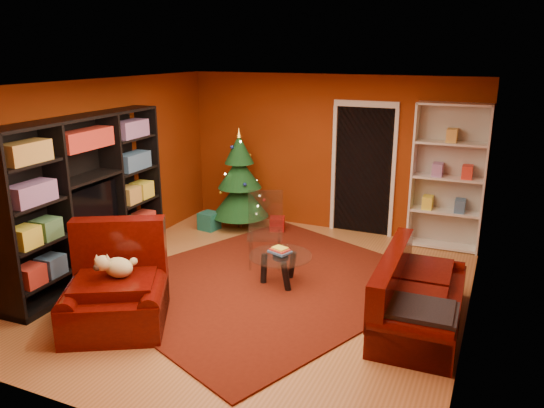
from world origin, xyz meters
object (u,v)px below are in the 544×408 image
at_px(gift_box_red, 277,224).
at_px(acrylic_chair, 265,235).
at_px(white_bookshelf, 448,178).
at_px(armchair, 115,288).
at_px(rug, 267,282).
at_px(gift_box_teal, 209,221).
at_px(christmas_tree, 240,180).
at_px(sofa, 422,291).
at_px(coffee_table, 281,269).
at_px(dog, 119,267).
at_px(media_unit, 87,199).

xyz_separation_m(gift_box_red, acrylic_chair, (0.44, -1.46, 0.36)).
height_order(white_bookshelf, acrylic_chair, white_bookshelf).
height_order(white_bookshelf, armchair, white_bookshelf).
bearing_deg(armchair, gift_box_red, 54.89).
distance_m(rug, gift_box_teal, 2.42).
relative_size(christmas_tree, sofa, 0.92).
bearing_deg(coffee_table, dog, -126.65).
distance_m(sofa, coffee_table, 1.88).
bearing_deg(gift_box_teal, christmas_tree, 37.32).
xyz_separation_m(media_unit, armchair, (1.20, -0.98, -0.63)).
bearing_deg(gift_box_red, sofa, -39.61).
bearing_deg(gift_box_red, coffee_table, -65.42).
bearing_deg(coffee_table, gift_box_teal, 142.03).
bearing_deg(rug, white_bookshelf, 50.20).
relative_size(gift_box_teal, acrylic_chair, 0.31).
bearing_deg(rug, sofa, -8.06).
relative_size(rug, gift_box_teal, 12.95).
bearing_deg(dog, acrylic_chair, 40.24).
xyz_separation_m(gift_box_red, coffee_table, (0.88, -1.93, 0.09)).
xyz_separation_m(christmas_tree, gift_box_teal, (-0.43, -0.33, -0.70)).
xyz_separation_m(coffee_table, acrylic_chair, (-0.44, 0.47, 0.27)).
height_order(media_unit, dog, media_unit).
bearing_deg(dog, gift_box_red, 55.08).
bearing_deg(sofa, white_bookshelf, -0.15).
distance_m(rug, acrylic_chair, 0.74).
height_order(media_unit, gift_box_teal, media_unit).
height_order(media_unit, coffee_table, media_unit).
relative_size(media_unit, gift_box_red, 11.55).
distance_m(gift_box_red, dog, 3.65).
xyz_separation_m(rug, media_unit, (-2.28, -0.72, 1.08)).
xyz_separation_m(christmas_tree, acrylic_chair, (1.12, -1.41, -0.36)).
bearing_deg(dog, coffee_table, 24.00).
relative_size(dog, coffee_table, 0.49).
distance_m(gift_box_teal, coffee_table, 2.53).
bearing_deg(gift_box_teal, gift_box_red, 18.81).
distance_m(dog, sofa, 3.36).
bearing_deg(coffee_table, armchair, -125.96).
bearing_deg(acrylic_chair, armchair, -133.05).
height_order(armchair, dog, armchair).
xyz_separation_m(media_unit, white_bookshelf, (4.22, 3.05, 0.03)).
distance_m(gift_box_teal, armchair, 3.38).
relative_size(rug, christmas_tree, 2.22).
relative_size(gift_box_teal, white_bookshelf, 0.13).
bearing_deg(gift_box_red, acrylic_chair, -73.09).
bearing_deg(christmas_tree, dog, -84.69).
xyz_separation_m(gift_box_red, sofa, (2.72, -2.25, 0.29)).
height_order(dog, sofa, dog).
height_order(rug, christmas_tree, christmas_tree).
bearing_deg(media_unit, white_bookshelf, 33.38).
xyz_separation_m(christmas_tree, coffee_table, (1.56, -1.88, -0.63)).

